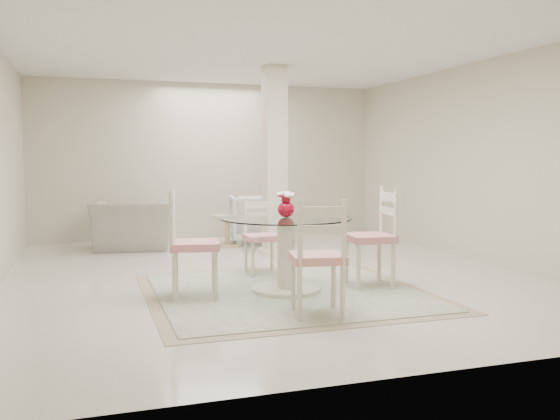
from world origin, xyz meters
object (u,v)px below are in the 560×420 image
object	(u,v)px
dining_chair_south	(319,249)
recliner_taupe	(132,225)
dining_chair_north	(261,230)
dining_chair_west	(187,236)
column	(275,162)
dining_chair_east	(376,229)
side_table	(227,232)
red_vase	(286,205)
armchair_white	(257,219)
dining_table	(286,254)

from	to	relation	value
dining_chair_south	recliner_taupe	size ratio (longest dim) A/B	1.00
dining_chair_north	dining_chair_west	world-z (taller)	dining_chair_west
column	dining_chair_west	distance (m)	2.86
dining_chair_south	recliner_taupe	distance (m)	4.75
recliner_taupe	dining_chair_east	bearing A→B (deg)	132.18
side_table	red_vase	bearing A→B (deg)	-92.57
dining_chair_east	armchair_white	xyz separation A→B (m)	(-0.32, 3.66, -0.23)
dining_table	armchair_white	world-z (taller)	armchair_white
dining_table	armchair_white	bearing A→B (deg)	78.99
dining_table	side_table	bearing A→B (deg)	87.41
dining_chair_north	side_table	distance (m)	2.39
column	red_vase	world-z (taller)	column
dining_chair_north	dining_chair_south	size ratio (longest dim) A/B	0.88
dining_chair_west	side_table	bearing A→B (deg)	-9.70
dining_chair_west	dining_chair_north	bearing A→B (deg)	-37.38
dining_table	side_table	world-z (taller)	dining_table
dining_chair_east	dining_chair_south	world-z (taller)	dining_chair_east
dining_chair_east	dining_chair_south	size ratio (longest dim) A/B	1.04
recliner_taupe	side_table	xyz separation A→B (m)	(1.47, -0.17, -0.14)
dining_chair_south	armchair_white	xyz separation A→B (m)	(0.74, 4.65, -0.21)
dining_table	dining_chair_south	world-z (taller)	dining_chair_south
column	dining_chair_east	xyz separation A→B (m)	(0.43, -2.31, -0.72)
dining_chair_east	dining_chair_south	xyz separation A→B (m)	(-1.07, -0.99, -0.02)
dining_table	red_vase	xyz separation A→B (m)	(0.00, -0.00, 0.52)
dining_chair_east	side_table	bearing A→B (deg)	-160.41
dining_chair_west	armchair_white	xyz separation A→B (m)	(1.73, 3.58, -0.23)
dining_table	dining_chair_north	world-z (taller)	dining_chair_north
recliner_taupe	armchair_white	size ratio (longest dim) A/B	1.31
dining_chair_south	recliner_taupe	bearing A→B (deg)	-63.60
dining_chair_east	recliner_taupe	distance (m)	4.29
dining_table	red_vase	distance (m)	0.52
dining_chair_west	dining_table	bearing A→B (deg)	-82.42
dining_chair_north	dining_chair_west	size ratio (longest dim) A/B	0.85
column	armchair_white	distance (m)	1.65
red_vase	side_table	world-z (taller)	red_vase
dining_table	dining_chair_west	bearing A→B (deg)	177.85
column	dining_chair_west	bearing A→B (deg)	-125.88
red_vase	dining_chair_east	xyz separation A→B (m)	(1.03, -0.03, -0.29)
dining_chair_north	armchair_white	world-z (taller)	dining_chair_north
dining_chair_west	dining_chair_south	xyz separation A→B (m)	(0.99, -1.06, -0.02)
armchair_white	dining_chair_east	bearing A→B (deg)	104.09
dining_chair_north	dining_chair_west	bearing A→B (deg)	-136.95
recliner_taupe	armchair_white	bearing A→B (deg)	-168.99
column	recliner_taupe	world-z (taller)	column
dining_chair_west	side_table	distance (m)	3.57
dining_chair_south	column	bearing A→B (deg)	-90.13
red_vase	dining_chair_north	bearing A→B (deg)	88.61
dining_chair_west	recliner_taupe	size ratio (longest dim) A/B	1.04
armchair_white	red_vase	bearing A→B (deg)	88.05
column	armchair_white	world-z (taller)	column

